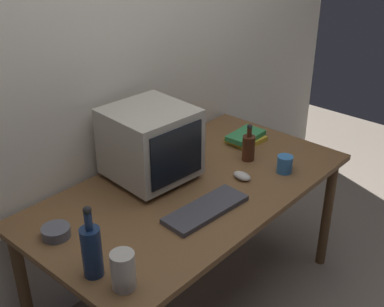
{
  "coord_description": "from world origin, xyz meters",
  "views": [
    {
      "loc": [
        -1.57,
        -1.38,
        2.01
      ],
      "look_at": [
        0.0,
        0.0,
        0.91
      ],
      "focal_mm": 46.88,
      "sensor_mm": 36.0,
      "label": 1
    }
  ],
  "objects_px": {
    "bottle_short": "(249,147)",
    "mug": "(285,164)",
    "keyboard": "(206,209)",
    "computer_mouse": "(242,176)",
    "crt_monitor": "(150,143)",
    "metal_canister": "(123,271)",
    "book_stack": "(246,137)",
    "bottle_tall": "(92,250)",
    "cd_spindle": "(56,232)"
  },
  "relations": [
    {
      "from": "computer_mouse",
      "to": "cd_spindle",
      "type": "bearing_deg",
      "value": 165.25
    },
    {
      "from": "keyboard",
      "to": "cd_spindle",
      "type": "height_order",
      "value": "cd_spindle"
    },
    {
      "from": "mug",
      "to": "metal_canister",
      "type": "xyz_separation_m",
      "value": [
        -1.11,
        -0.02,
        0.03
      ]
    },
    {
      "from": "keyboard",
      "to": "crt_monitor",
      "type": "bearing_deg",
      "value": 86.87
    },
    {
      "from": "keyboard",
      "to": "book_stack",
      "type": "distance_m",
      "value": 0.76
    },
    {
      "from": "bottle_short",
      "to": "mug",
      "type": "distance_m",
      "value": 0.22
    },
    {
      "from": "keyboard",
      "to": "book_stack",
      "type": "xyz_separation_m",
      "value": [
        0.7,
        0.29,
        0.01
      ]
    },
    {
      "from": "mug",
      "to": "metal_canister",
      "type": "height_order",
      "value": "metal_canister"
    },
    {
      "from": "mug",
      "to": "metal_canister",
      "type": "distance_m",
      "value": 1.11
    },
    {
      "from": "keyboard",
      "to": "computer_mouse",
      "type": "relative_size",
      "value": 4.2
    },
    {
      "from": "crt_monitor",
      "to": "book_stack",
      "type": "height_order",
      "value": "crt_monitor"
    },
    {
      "from": "computer_mouse",
      "to": "keyboard",
      "type": "bearing_deg",
      "value": -167.95
    },
    {
      "from": "computer_mouse",
      "to": "bottle_short",
      "type": "xyz_separation_m",
      "value": [
        0.19,
        0.1,
        0.06
      ]
    },
    {
      "from": "bottle_short",
      "to": "mug",
      "type": "height_order",
      "value": "bottle_short"
    },
    {
      "from": "mug",
      "to": "crt_monitor",
      "type": "bearing_deg",
      "value": 136.58
    },
    {
      "from": "keyboard",
      "to": "mug",
      "type": "height_order",
      "value": "mug"
    },
    {
      "from": "book_stack",
      "to": "computer_mouse",
      "type": "bearing_deg",
      "value": -146.46
    },
    {
      "from": "mug",
      "to": "cd_spindle",
      "type": "xyz_separation_m",
      "value": [
        -1.1,
        0.42,
        -0.02
      ]
    },
    {
      "from": "mug",
      "to": "metal_canister",
      "type": "bearing_deg",
      "value": -179.01
    },
    {
      "from": "crt_monitor",
      "to": "cd_spindle",
      "type": "relative_size",
      "value": 3.45
    },
    {
      "from": "bottle_tall",
      "to": "book_stack",
      "type": "bearing_deg",
      "value": 10.5
    },
    {
      "from": "keyboard",
      "to": "mug",
      "type": "distance_m",
      "value": 0.55
    },
    {
      "from": "bottle_short",
      "to": "book_stack",
      "type": "bearing_deg",
      "value": 39.19
    },
    {
      "from": "crt_monitor",
      "to": "computer_mouse",
      "type": "bearing_deg",
      "value": -50.32
    },
    {
      "from": "book_stack",
      "to": "bottle_tall",
      "type": "bearing_deg",
      "value": -169.5
    },
    {
      "from": "keyboard",
      "to": "bottle_short",
      "type": "relative_size",
      "value": 2.02
    },
    {
      "from": "crt_monitor",
      "to": "metal_canister",
      "type": "distance_m",
      "value": 0.8
    },
    {
      "from": "mug",
      "to": "cd_spindle",
      "type": "relative_size",
      "value": 1.0
    },
    {
      "from": "keyboard",
      "to": "bottle_tall",
      "type": "xyz_separation_m",
      "value": [
        -0.6,
        0.05,
        0.1
      ]
    },
    {
      "from": "metal_canister",
      "to": "bottle_short",
      "type": "bearing_deg",
      "value": 12.22
    },
    {
      "from": "computer_mouse",
      "to": "metal_canister",
      "type": "height_order",
      "value": "metal_canister"
    },
    {
      "from": "bottle_tall",
      "to": "mug",
      "type": "bearing_deg",
      "value": -5.87
    },
    {
      "from": "crt_monitor",
      "to": "bottle_tall",
      "type": "xyz_separation_m",
      "value": [
        -0.65,
        -0.35,
        -0.08
      ]
    },
    {
      "from": "computer_mouse",
      "to": "cd_spindle",
      "type": "distance_m",
      "value": 0.94
    },
    {
      "from": "crt_monitor",
      "to": "computer_mouse",
      "type": "xyz_separation_m",
      "value": [
        0.29,
        -0.35,
        -0.17
      ]
    },
    {
      "from": "book_stack",
      "to": "mug",
      "type": "bearing_deg",
      "value": -113.4
    },
    {
      "from": "bottle_tall",
      "to": "metal_canister",
      "type": "bearing_deg",
      "value": -78.14
    },
    {
      "from": "computer_mouse",
      "to": "mug",
      "type": "bearing_deg",
      "value": -26.32
    },
    {
      "from": "bottle_short",
      "to": "keyboard",
      "type": "bearing_deg",
      "value": -164.35
    },
    {
      "from": "keyboard",
      "to": "bottle_tall",
      "type": "height_order",
      "value": "bottle_tall"
    },
    {
      "from": "mug",
      "to": "metal_canister",
      "type": "relative_size",
      "value": 0.8
    },
    {
      "from": "bottle_short",
      "to": "crt_monitor",
      "type": "bearing_deg",
      "value": 152.42
    },
    {
      "from": "keyboard",
      "to": "cd_spindle",
      "type": "bearing_deg",
      "value": 151.85
    },
    {
      "from": "computer_mouse",
      "to": "mug",
      "type": "xyz_separation_m",
      "value": [
        0.2,
        -0.12,
        0.03
      ]
    },
    {
      "from": "metal_canister",
      "to": "bottle_tall",
      "type": "bearing_deg",
      "value": 101.86
    },
    {
      "from": "computer_mouse",
      "to": "mug",
      "type": "relative_size",
      "value": 0.83
    },
    {
      "from": "crt_monitor",
      "to": "cd_spindle",
      "type": "height_order",
      "value": "crt_monitor"
    },
    {
      "from": "crt_monitor",
      "to": "metal_canister",
      "type": "height_order",
      "value": "crt_monitor"
    },
    {
      "from": "crt_monitor",
      "to": "bottle_short",
      "type": "bearing_deg",
      "value": -27.58
    },
    {
      "from": "cd_spindle",
      "to": "mug",
      "type": "bearing_deg",
      "value": -20.9
    }
  ]
}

